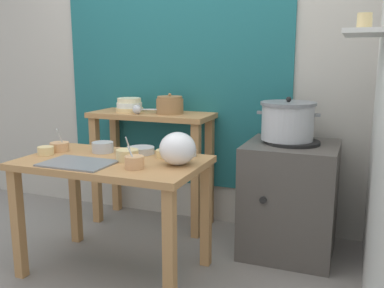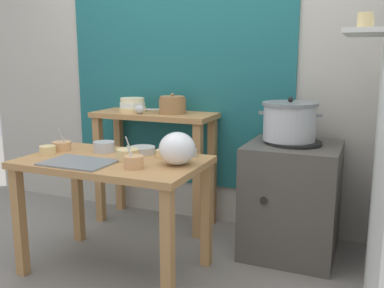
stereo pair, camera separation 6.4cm
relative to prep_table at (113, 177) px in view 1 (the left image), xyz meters
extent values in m
plane|color=gray|center=(0.10, -0.02, -0.61)|extent=(9.00, 9.00, 0.00)
cube|color=#B2ADA3|center=(0.20, 1.08, 0.69)|extent=(4.40, 0.10, 2.60)
cube|color=#1E6066|center=(-0.05, 1.02, 0.74)|extent=(1.90, 0.02, 2.10)
cube|color=silver|center=(1.35, 0.38, 0.84)|extent=(0.20, 0.56, 0.02)
cylinder|color=#E5C684|center=(1.35, 0.22, 0.89)|extent=(0.07, 0.07, 0.08)
cylinder|color=beige|center=(1.35, 0.35, 0.89)|extent=(0.07, 0.07, 0.08)
cylinder|color=#E5C684|center=(1.35, 0.51, 0.89)|extent=(0.08, 0.08, 0.08)
cube|color=#B27F4C|center=(0.00, 0.00, 0.09)|extent=(1.10, 0.66, 0.04)
cube|color=#B27F4C|center=(-0.50, -0.28, -0.27)|extent=(0.06, 0.06, 0.68)
cube|color=#B27F4C|center=(0.50, -0.28, -0.27)|extent=(0.06, 0.06, 0.68)
cube|color=#B27F4C|center=(-0.50, 0.28, -0.27)|extent=(0.06, 0.06, 0.68)
cube|color=#B27F4C|center=(0.50, 0.28, -0.27)|extent=(0.06, 0.06, 0.68)
cube|color=#B27F4C|center=(-0.15, 0.81, 0.27)|extent=(0.96, 0.40, 0.04)
cube|color=#B27F4C|center=(-0.58, 0.66, -0.18)|extent=(0.06, 0.06, 0.86)
cube|color=#B27F4C|center=(0.28, 0.66, -0.18)|extent=(0.06, 0.06, 0.86)
cube|color=#B27F4C|center=(-0.58, 0.96, -0.18)|extent=(0.06, 0.06, 0.86)
cube|color=#B27F4C|center=(0.28, 0.96, -0.18)|extent=(0.06, 0.06, 0.86)
cube|color=#4C4742|center=(0.96, 0.68, -0.23)|extent=(0.60, 0.60, 0.76)
cylinder|color=black|center=(0.96, 0.68, 0.16)|extent=(0.36, 0.36, 0.02)
cylinder|color=black|center=(0.84, 0.38, -0.16)|extent=(0.04, 0.02, 0.04)
cylinder|color=#B7BABF|center=(0.92, 0.70, 0.29)|extent=(0.34, 0.34, 0.23)
cylinder|color=slate|center=(0.92, 0.70, 0.41)|extent=(0.37, 0.37, 0.02)
sphere|color=black|center=(0.92, 0.70, 0.44)|extent=(0.04, 0.04, 0.04)
cube|color=slate|center=(0.73, 0.70, 0.35)|extent=(0.04, 0.02, 0.02)
cube|color=slate|center=(1.11, 0.70, 0.35)|extent=(0.04, 0.02, 0.02)
cylinder|color=olive|center=(0.01, 0.81, 0.35)|extent=(0.21, 0.21, 0.11)
cylinder|color=olive|center=(0.01, 0.81, 0.41)|extent=(0.19, 0.19, 0.02)
sphere|color=olive|center=(0.01, 0.81, 0.44)|extent=(0.02, 0.02, 0.02)
cylinder|color=#E5C684|center=(-0.33, 0.80, 0.31)|extent=(0.21, 0.21, 0.03)
cylinder|color=silver|center=(-0.33, 0.80, 0.34)|extent=(0.20, 0.20, 0.04)
cylinder|color=beige|center=(-0.33, 0.80, 0.38)|extent=(0.19, 0.19, 0.04)
sphere|color=#B7BABF|center=(-0.21, 0.70, 0.33)|extent=(0.07, 0.07, 0.07)
cylinder|color=#B7BABF|center=(-0.06, 0.75, 0.33)|extent=(0.22, 0.09, 0.01)
cube|color=slate|center=(-0.12, -0.17, 0.12)|extent=(0.40, 0.28, 0.01)
ellipsoid|color=white|center=(0.42, 0.02, 0.21)|extent=(0.21, 0.22, 0.19)
cylinder|color=#E5C684|center=(-0.46, -0.05, 0.14)|extent=(0.10, 0.10, 0.05)
cylinder|color=#BFB28C|center=(-0.46, -0.05, 0.16)|extent=(0.09, 0.09, 0.01)
cylinder|color=#B7BABF|center=(-0.16, 0.15, 0.14)|extent=(0.14, 0.14, 0.07)
cylinder|color=beige|center=(-0.16, 0.15, 0.17)|extent=(0.12, 0.12, 0.01)
cylinder|color=tan|center=(0.23, -0.14, 0.15)|extent=(0.11, 0.11, 0.07)
cylinder|color=maroon|center=(0.23, -0.14, 0.17)|extent=(0.09, 0.09, 0.01)
cylinder|color=#B7BABF|center=(0.23, -0.15, 0.18)|extent=(0.08, 0.03, 0.13)
cylinder|color=#E5C684|center=(0.10, 0.00, 0.14)|extent=(0.13, 0.13, 0.07)
cylinder|color=#337238|center=(0.10, 0.00, 0.17)|extent=(0.11, 0.11, 0.01)
cylinder|color=#B7BABF|center=(0.12, 0.00, 0.19)|extent=(0.02, 0.07, 0.15)
cylinder|color=#B7BABF|center=(0.09, 0.21, 0.13)|extent=(0.16, 0.16, 0.04)
cylinder|color=#337238|center=(0.09, 0.21, 0.15)|extent=(0.14, 0.14, 0.01)
cylinder|color=tan|center=(-0.45, 0.08, 0.14)|extent=(0.12, 0.12, 0.06)
cylinder|color=#BFB28C|center=(-0.45, 0.08, 0.16)|extent=(0.10, 0.10, 0.01)
cylinder|color=#B7BABF|center=(-0.43, 0.08, 0.19)|extent=(0.01, 0.08, 0.15)
cylinder|color=#B7BABF|center=(0.39, 0.25, 0.13)|extent=(0.10, 0.10, 0.04)
cylinder|color=#337238|center=(0.39, 0.25, 0.15)|extent=(0.09, 0.09, 0.01)
cylinder|color=#E5C684|center=(0.27, 0.16, 0.13)|extent=(0.12, 0.12, 0.05)
cylinder|color=brown|center=(0.27, 0.16, 0.15)|extent=(0.10, 0.10, 0.01)
camera|label=1|loc=(1.36, -2.15, 0.71)|focal=40.10mm
camera|label=2|loc=(1.42, -2.13, 0.71)|focal=40.10mm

